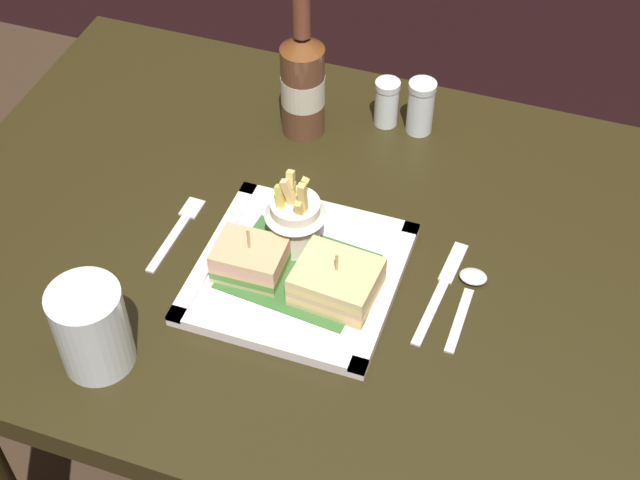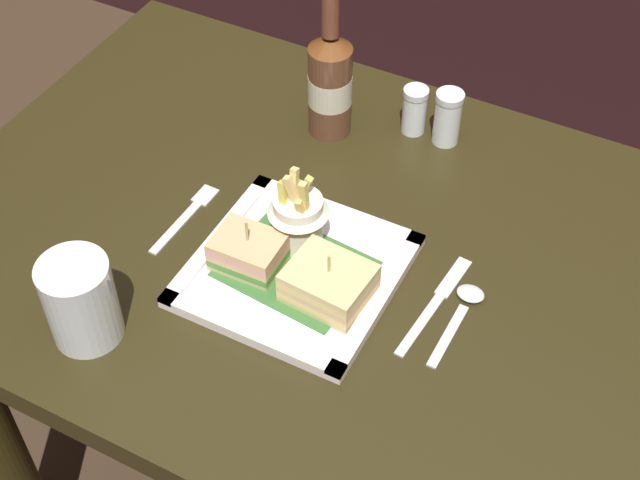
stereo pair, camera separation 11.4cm
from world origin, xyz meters
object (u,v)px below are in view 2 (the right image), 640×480
object	(u,v)px
square_plate	(296,271)
knife	(437,301)
sandwich_half_left	(248,252)
beer_bottle	(330,81)
fries_cup	(298,213)
salt_shaker	(414,113)
water_glass	(82,304)
spoon	(464,305)
dining_table	(341,327)
pepper_shaker	(447,120)
sandwich_half_right	(329,283)
fork	(188,215)

from	to	relation	value
square_plate	knife	size ratio (longest dim) A/B	1.39
sandwich_half_left	beer_bottle	world-z (taller)	beer_bottle
fries_cup	salt_shaker	xyz separation A→B (m)	(0.04, 0.28, -0.03)
water_glass	spoon	size ratio (longest dim) A/B	0.86
dining_table	pepper_shaker	size ratio (longest dim) A/B	13.16
dining_table	pepper_shaker	distance (m)	0.33
square_plate	beer_bottle	distance (m)	0.30
sandwich_half_right	fries_cup	world-z (taller)	fries_cup
sandwich_half_left	fork	size ratio (longest dim) A/B	0.62
sandwich_half_left	fries_cup	world-z (taller)	fries_cup
beer_bottle	fork	size ratio (longest dim) A/B	1.78
sandwich_half_left	fork	xyz separation A→B (m)	(-0.12, 0.04, -0.03)
sandwich_half_left	knife	xyz separation A→B (m)	(0.23, 0.06, -0.03)
water_glass	knife	distance (m)	0.42
dining_table	spoon	bearing A→B (deg)	-6.55
dining_table	knife	xyz separation A→B (m)	(0.14, -0.03, 0.17)
knife	water_glass	bearing A→B (deg)	-146.37
square_plate	sandwich_half_left	world-z (taller)	sandwich_half_left
fries_cup	water_glass	distance (m)	0.28
sandwich_half_right	water_glass	distance (m)	0.29
knife	fries_cup	bearing A→B (deg)	179.09
salt_shaker	pepper_shaker	world-z (taller)	pepper_shaker
beer_bottle	fork	xyz separation A→B (m)	(-0.09, -0.25, -0.09)
dining_table	water_glass	xyz separation A→B (m)	(-0.21, -0.26, 0.22)
fork	spoon	world-z (taller)	spoon
sandwich_half_left	knife	bearing A→B (deg)	14.47
dining_table	beer_bottle	xyz separation A→B (m)	(-0.13, 0.21, 0.25)
beer_bottle	fork	world-z (taller)	beer_bottle
water_glass	pepper_shaker	distance (m)	0.57
salt_shaker	pepper_shaker	bearing A→B (deg)	0.00
sandwich_half_right	knife	world-z (taller)	sandwich_half_right
sandwich_half_left	sandwich_half_right	distance (m)	0.11
beer_bottle	fries_cup	bearing A→B (deg)	-72.54
square_plate	spoon	distance (m)	0.21
square_plate	fries_cup	world-z (taller)	fries_cup
fork	knife	distance (m)	0.35
fries_cup	salt_shaker	bearing A→B (deg)	82.38
square_plate	sandwich_half_left	distance (m)	0.06
knife	spoon	size ratio (longest dim) A/B	1.33
sandwich_half_left	pepper_shaker	xyz separation A→B (m)	(0.13, 0.35, 0.00)
fries_cup	beer_bottle	world-z (taller)	beer_bottle
water_glass	fork	world-z (taller)	water_glass
dining_table	knife	size ratio (longest dim) A/B	6.24
fries_cup	water_glass	size ratio (longest dim) A/B	1.04
spoon	knife	bearing A→B (deg)	-169.54
sandwich_half_right	fries_cup	bearing A→B (deg)	140.15
knife	square_plate	bearing A→B (deg)	-166.92
beer_bottle	salt_shaker	world-z (taller)	beer_bottle
beer_bottle	knife	xyz separation A→B (m)	(0.27, -0.23, -0.09)
water_glass	salt_shaker	bearing A→B (deg)	69.46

